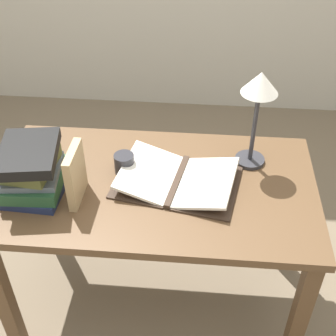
% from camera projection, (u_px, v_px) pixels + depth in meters
% --- Properties ---
extents(ground_plane, '(12.00, 12.00, 0.00)m').
position_uv_depth(ground_plane, '(157.00, 295.00, 2.31)').
color(ground_plane, '#70604C').
extents(reading_desk, '(1.28, 0.72, 0.73)m').
position_uv_depth(reading_desk, '(155.00, 203.00, 1.91)').
color(reading_desk, brown).
rests_on(reading_desk, ground_plane).
extents(open_book, '(0.53, 0.40, 0.06)m').
position_uv_depth(open_book, '(177.00, 179.00, 1.84)').
color(open_book, '#38281E').
rests_on(open_book, reading_desk).
extents(book_stack_tall, '(0.24, 0.29, 0.20)m').
position_uv_depth(book_stack_tall, '(32.00, 171.00, 1.76)').
color(book_stack_tall, '#1E284C').
rests_on(book_stack_tall, reading_desk).
extents(book_standing_upright, '(0.03, 0.17, 0.22)m').
position_uv_depth(book_standing_upright, '(75.00, 175.00, 1.72)').
color(book_standing_upright, tan).
rests_on(book_standing_upright, reading_desk).
extents(reading_lamp, '(0.14, 0.14, 0.41)m').
position_uv_depth(reading_lamp, '(259.00, 95.00, 1.75)').
color(reading_lamp, '#2D2D33').
rests_on(reading_lamp, reading_desk).
extents(coffee_mug, '(0.09, 0.10, 0.09)m').
position_uv_depth(coffee_mug, '(124.00, 164.00, 1.88)').
color(coffee_mug, '#28282D').
rests_on(coffee_mug, reading_desk).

